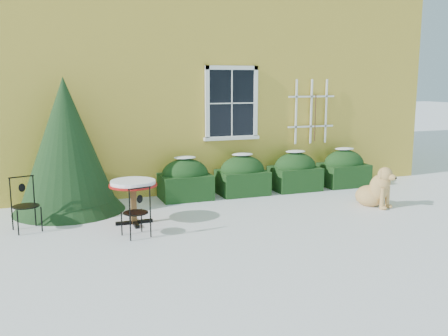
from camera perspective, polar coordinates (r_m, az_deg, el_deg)
name	(u,v)px	position (r m, az deg, el deg)	size (l,w,h in m)	color
ground	(245,231)	(8.38, 2.38, -7.19)	(80.00, 80.00, 0.00)	white
house	(151,54)	(14.73, -8.30, 12.79)	(12.40, 8.40, 6.40)	yellow
hedge_row	(269,174)	(11.20, 5.19, -0.70)	(4.95, 0.80, 0.91)	black
evergreen_shrub	(67,158)	(9.88, -17.50, 1.09)	(2.10, 2.10, 2.55)	black
bistro_table	(133,188)	(8.76, -10.35, -2.24)	(0.83, 0.83, 0.77)	black
patio_chair_near	(137,212)	(8.08, -9.96, -4.93)	(0.45, 0.44, 0.84)	black
patio_chair_far	(25,204)	(8.94, -21.76, -3.84)	(0.49, 0.49, 0.90)	black
dog	(376,190)	(10.31, 16.97, -2.42)	(0.71, 0.93, 0.84)	tan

